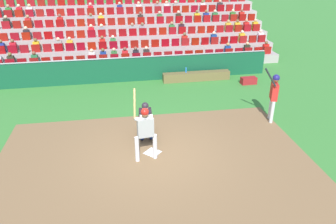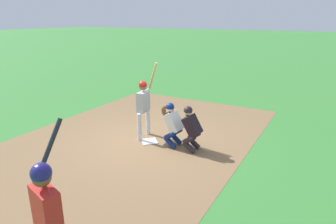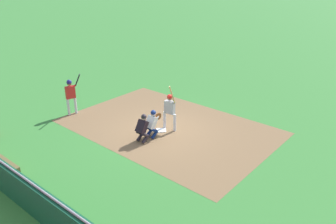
% 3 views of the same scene
% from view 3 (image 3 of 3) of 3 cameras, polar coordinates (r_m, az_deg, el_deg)
% --- Properties ---
extents(ground_plane, '(160.00, 160.00, 0.00)m').
position_cam_3_polar(ground_plane, '(15.55, -1.15, -3.15)').
color(ground_plane, '#397F35').
extents(infield_dirt_patch, '(9.75, 6.62, 0.01)m').
position_cam_3_polar(infield_dirt_patch, '(15.89, 0.02, -2.52)').
color(infield_dirt_patch, olive).
rests_on(infield_dirt_patch, ground_plane).
extents(home_plate_marker, '(0.62, 0.62, 0.02)m').
position_cam_3_polar(home_plate_marker, '(15.54, -1.15, -3.10)').
color(home_plate_marker, white).
rests_on(home_plate_marker, infield_dirt_patch).
extents(batter_at_plate, '(0.70, 0.49, 2.26)m').
position_cam_3_polar(batter_at_plate, '(15.18, 0.30, 0.68)').
color(batter_at_plate, silver).
rests_on(batter_at_plate, ground_plane).
extents(catcher_crouching, '(0.49, 0.71, 1.27)m').
position_cam_3_polar(catcher_crouching, '(14.71, -2.67, -1.74)').
color(catcher_crouching, navy).
rests_on(catcher_crouching, ground_plane).
extents(home_plate_umpire, '(0.46, 0.50, 1.26)m').
position_cam_3_polar(home_plate_umpire, '(14.36, -4.34, -2.53)').
color(home_plate_umpire, '#272028').
rests_on(home_plate_umpire, ground_plane).
extents(dugout_wall, '(13.76, 0.24, 1.24)m').
position_cam_3_polar(dugout_wall, '(11.71, -23.97, -11.81)').
color(dugout_wall, '#124D32').
rests_on(dugout_wall, ground_plane).
extents(on_deck_batter, '(0.79, 0.57, 2.20)m').
position_cam_3_polar(on_deck_batter, '(17.52, -16.20, 3.13)').
color(on_deck_batter, silver).
rests_on(on_deck_batter, ground_plane).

